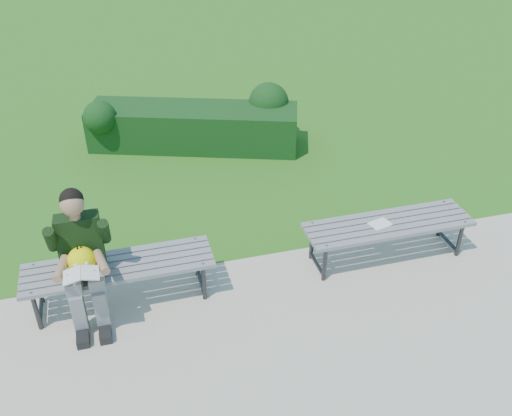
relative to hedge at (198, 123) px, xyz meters
name	(u,v)px	position (x,y,z in m)	size (l,w,h in m)	color
ground	(232,262)	(-0.18, -2.89, -0.35)	(80.00, 80.00, 0.00)	#236E18
walkway	(280,387)	(-0.18, -4.64, -0.34)	(30.00, 3.50, 0.02)	beige
hedge	(198,123)	(0.00, 0.00, 0.00)	(3.16, 1.71, 0.87)	#0F3D11
bench_left	(119,269)	(-1.36, -3.21, 0.07)	(1.80, 0.50, 0.46)	gray
bench_right	(388,227)	(1.44, -3.26, 0.07)	(1.80, 0.50, 0.46)	gray
seated_boy	(82,255)	(-1.66, -3.31, 0.36)	(0.56, 0.76, 1.31)	gray
paper_sheet	(380,224)	(1.34, -3.26, 0.12)	(0.25, 0.21, 0.01)	white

